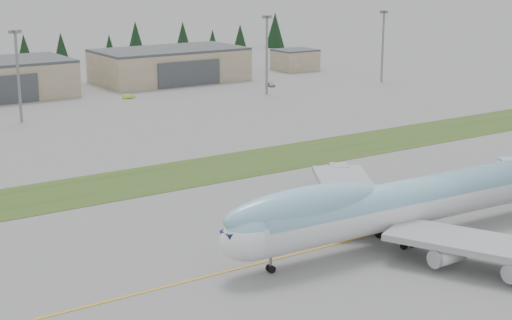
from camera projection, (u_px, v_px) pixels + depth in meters
ground at (372, 235)px, 115.11m from camera, size 7000.00×7000.00×0.00m
grass_strip_far at (216, 169)px, 151.39m from camera, size 400.00×18.00×0.08m
taxiway_line_main at (372, 235)px, 115.11m from camera, size 400.00×0.40×0.02m
boeing_747_freighter at (401, 203)px, 111.00m from camera, size 66.32×57.50×17.55m
hangar_right at (170, 65)px, 258.76m from camera, size 48.00×26.60×10.80m
control_shed at (295, 60)px, 284.46m from camera, size 14.00×12.00×7.60m
floodlight_masts at (95, 54)px, 201.78m from camera, size 193.28×9.05×23.25m
service_vehicle_b at (129, 98)px, 227.88m from camera, size 3.75×1.35×1.23m
service_vehicle_c at (270, 86)px, 249.05m from camera, size 2.51×4.61×1.27m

